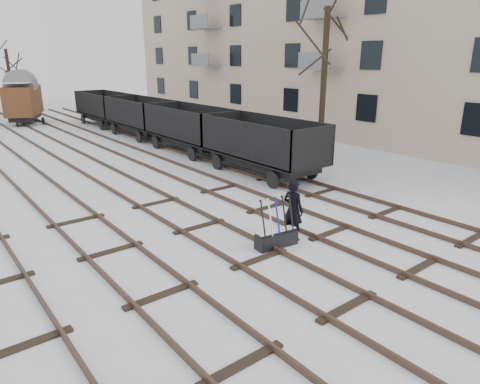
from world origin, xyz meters
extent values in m
plane|color=white|center=(0.00, 0.00, 0.00)|extent=(120.00, 120.00, 0.00)
cube|color=black|center=(-6.00, 2.00, 0.03)|extent=(1.90, 0.20, 0.08)
cube|color=black|center=(-3.72, 14.00, 0.07)|extent=(0.07, 52.00, 0.15)
cube|color=black|center=(-2.28, 14.00, 0.07)|extent=(0.07, 52.00, 0.15)
cube|color=black|center=(-3.00, 2.00, 0.03)|extent=(1.90, 0.20, 0.08)
cube|color=black|center=(-0.72, 14.00, 0.07)|extent=(0.07, 52.00, 0.15)
cube|color=black|center=(0.72, 14.00, 0.07)|extent=(0.07, 52.00, 0.15)
cube|color=black|center=(0.00, 2.00, 0.03)|extent=(1.90, 0.20, 0.08)
cube|color=black|center=(2.28, 14.00, 0.07)|extent=(0.07, 52.00, 0.15)
cube|color=black|center=(3.72, 14.00, 0.07)|extent=(0.07, 52.00, 0.15)
cube|color=black|center=(3.00, 2.00, 0.03)|extent=(1.90, 0.20, 0.08)
cube|color=black|center=(5.28, 14.00, 0.07)|extent=(0.07, 52.00, 0.15)
cube|color=black|center=(6.72, 14.00, 0.07)|extent=(0.07, 52.00, 0.15)
cube|color=black|center=(6.00, 2.00, 0.03)|extent=(1.90, 0.20, 0.08)
cube|color=tan|center=(20.00, 14.00, 8.00)|extent=(10.00, 45.00, 16.00)
cube|color=black|center=(0.97, 0.36, 0.22)|extent=(1.34, 0.57, 0.44)
cube|color=black|center=(0.97, 0.36, 0.46)|extent=(1.33, 0.45, 0.06)
cube|color=white|center=(0.97, 0.36, 0.50)|extent=(1.27, 0.40, 0.03)
cylinder|color=black|center=(0.48, 0.42, 0.95)|extent=(0.09, 0.32, 1.08)
cylinder|color=silver|center=(0.72, 0.39, 0.95)|extent=(0.09, 0.32, 1.08)
cylinder|color=#0B1B93|center=(0.97, 0.36, 0.95)|extent=(0.09, 0.32, 1.08)
cylinder|color=black|center=(1.22, 0.33, 0.95)|extent=(0.09, 0.32, 1.08)
cylinder|color=black|center=(1.47, 0.30, 0.95)|extent=(0.09, 0.32, 1.08)
imported|color=black|center=(1.72, 0.46, 0.94)|extent=(0.58, 0.76, 1.88)
cube|color=black|center=(6.00, 6.77, 0.69)|extent=(2.05, 5.63, 0.43)
cube|color=black|center=(6.00, 6.77, 0.91)|extent=(2.56, 6.40, 0.13)
cube|color=black|center=(4.77, 6.77, 1.76)|extent=(0.11, 6.40, 1.71)
cube|color=black|center=(7.23, 6.77, 1.76)|extent=(0.11, 6.40, 1.71)
cube|color=white|center=(6.00, 6.77, 1.01)|extent=(2.30, 6.14, 0.06)
cylinder|color=black|center=(4.83, 4.72, 0.37)|extent=(0.13, 0.75, 0.75)
cylinder|color=black|center=(7.17, 8.82, 0.37)|extent=(0.13, 0.75, 0.75)
cube|color=black|center=(6.00, 13.17, 0.69)|extent=(2.05, 5.63, 0.43)
cube|color=black|center=(6.00, 13.17, 0.91)|extent=(2.56, 6.40, 0.13)
cube|color=black|center=(4.77, 13.17, 1.76)|extent=(0.11, 6.40, 1.71)
cube|color=black|center=(7.23, 13.17, 1.76)|extent=(0.11, 6.40, 1.71)
cube|color=white|center=(6.00, 13.17, 1.01)|extent=(2.30, 6.14, 0.06)
cylinder|color=black|center=(4.83, 11.12, 0.37)|extent=(0.13, 0.75, 0.75)
cylinder|color=black|center=(7.17, 15.22, 0.37)|extent=(0.13, 0.75, 0.75)
cube|color=black|center=(6.00, 19.57, 0.69)|extent=(2.05, 5.63, 0.43)
cube|color=black|center=(6.00, 19.57, 0.91)|extent=(2.56, 6.40, 0.13)
cube|color=black|center=(4.77, 19.57, 1.76)|extent=(0.11, 6.40, 1.71)
cube|color=black|center=(7.23, 19.57, 1.76)|extent=(0.11, 6.40, 1.71)
cube|color=white|center=(6.00, 19.57, 1.01)|extent=(2.30, 6.14, 0.06)
cylinder|color=black|center=(4.83, 17.52, 0.37)|extent=(0.13, 0.75, 0.75)
cylinder|color=black|center=(7.17, 21.62, 0.37)|extent=(0.13, 0.75, 0.75)
cube|color=black|center=(6.00, 25.97, 0.69)|extent=(2.05, 5.63, 0.43)
cube|color=black|center=(6.00, 25.97, 0.91)|extent=(2.56, 6.40, 0.13)
cube|color=black|center=(4.77, 25.97, 1.76)|extent=(0.11, 6.40, 1.71)
cube|color=black|center=(7.23, 25.97, 1.76)|extent=(0.11, 6.40, 1.71)
cube|color=white|center=(6.00, 25.97, 1.01)|extent=(2.30, 6.14, 0.06)
cylinder|color=black|center=(4.83, 23.92, 0.37)|extent=(0.13, 0.75, 0.75)
cylinder|color=black|center=(7.17, 28.02, 0.37)|extent=(0.13, 0.75, 0.75)
cube|color=black|center=(1.10, 30.95, 0.58)|extent=(3.18, 4.26, 0.36)
cube|color=#4C2716|center=(1.10, 30.95, 1.91)|extent=(3.79, 4.92, 2.31)
cube|color=white|center=(1.10, 30.95, 3.37)|extent=(3.50, 4.63, 0.04)
cylinder|color=black|center=(0.13, 29.52, 0.31)|extent=(0.11, 0.62, 0.62)
cylinder|color=black|center=(2.08, 32.37, 0.31)|extent=(0.11, 0.62, 0.62)
cylinder|color=black|center=(10.05, 6.79, 3.82)|extent=(0.30, 0.30, 7.65)
cylinder|color=black|center=(1.69, 37.79, 3.01)|extent=(0.30, 0.30, 6.03)
camera|label=1|loc=(-6.99, -8.01, 5.33)|focal=32.00mm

